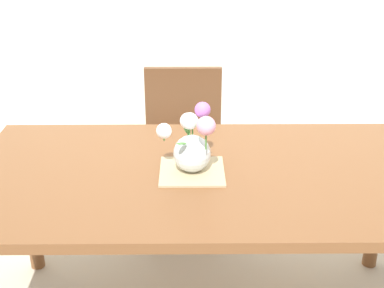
% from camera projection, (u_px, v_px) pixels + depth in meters
% --- Properties ---
extents(dining_table, '(1.87, 0.97, 0.75)m').
position_uv_depth(dining_table, '(208.00, 189.00, 2.11)').
color(dining_table, brown).
rests_on(dining_table, ground_plane).
extents(chair_far, '(0.42, 0.42, 0.90)m').
position_uv_depth(chair_far, '(183.00, 140.00, 2.92)').
color(chair_far, brown).
rests_on(chair_far, ground_plane).
extents(placemat, '(0.25, 0.25, 0.01)m').
position_uv_depth(placemat, '(192.00, 171.00, 2.06)').
color(placemat, tan).
rests_on(placemat, dining_table).
extents(flower_vase, '(0.22, 0.24, 0.25)m').
position_uv_depth(flower_vase, '(192.00, 143.00, 2.02)').
color(flower_vase, silver).
rests_on(flower_vase, placemat).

